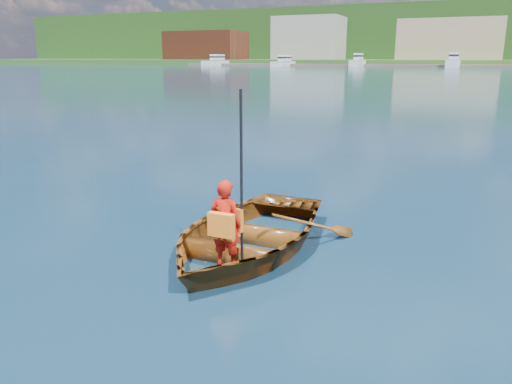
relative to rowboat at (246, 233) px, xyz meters
name	(u,v)px	position (x,y,z in m)	size (l,w,h in m)	color
ground	(190,266)	(-0.43, -0.88, -0.23)	(600.00, 600.00, 0.00)	#112746
rowboat	(246,233)	(0.00, 0.00, 0.00)	(2.73, 3.75, 0.76)	brown
child_paddler	(226,223)	(0.13, -0.90, 0.45)	(0.43, 0.34, 2.24)	red
shoreline	(471,39)	(-0.43, 235.73, 10.09)	(400.00, 140.00, 22.00)	#355926
dock	(444,66)	(-5.45, 147.12, 0.17)	(160.04, 9.86, 0.80)	brown
waterfront_buildings	(440,41)	(-8.17, 164.12, 7.51)	(202.00, 16.00, 14.00)	maroon
marina_yachts	(449,62)	(-3.97, 142.44, 1.16)	(142.89, 13.39, 4.39)	silver
hillside_trees	(494,19)	(7.93, 240.64, 18.49)	(311.61, 77.31, 24.21)	#382314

